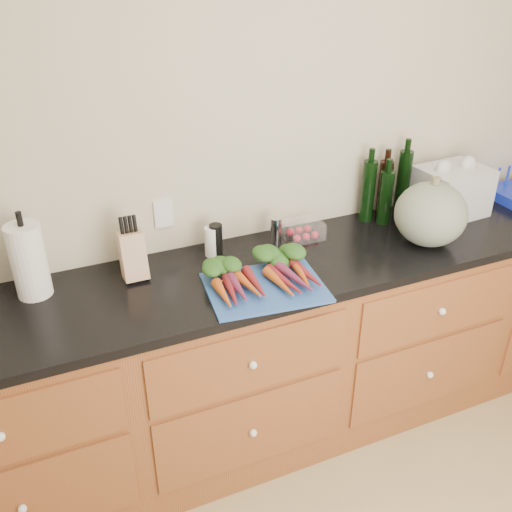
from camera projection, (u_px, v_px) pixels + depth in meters
name	position (u px, v px, depth m)	size (l,w,h in m)	color
wall_back	(288.00, 153.00, 2.57)	(4.10, 0.05, 2.60)	beige
cabinets	(314.00, 344.00, 2.72)	(3.60, 0.64, 0.90)	brown
countertop	(318.00, 258.00, 2.49)	(3.64, 0.62, 0.04)	black
cutting_board	(265.00, 288.00, 2.24)	(0.45, 0.34, 0.01)	#2853A3
carrots	(260.00, 275.00, 2.26)	(0.43, 0.31, 0.06)	#CF5718
squash	(431.00, 214.00, 2.51)	(0.32, 0.32, 0.29)	#5F6D5B
paper_towel	(29.00, 261.00, 2.14)	(0.13, 0.13, 0.29)	white
knife_block	(133.00, 255.00, 2.28)	(0.10, 0.10, 0.19)	tan
grinder_salt	(211.00, 242.00, 2.44)	(0.06, 0.06, 0.13)	white
grinder_pepper	(216.00, 240.00, 2.45)	(0.06, 0.06, 0.14)	black
canister_chrome	(276.00, 230.00, 2.55)	(0.05, 0.05, 0.12)	silver
tomato_box	(303.00, 230.00, 2.60)	(0.17, 0.13, 0.08)	white
bottles	(386.00, 190.00, 2.74)	(0.27, 0.14, 0.32)	black
grocery_bag	(451.00, 191.00, 2.80)	(0.32, 0.26, 0.24)	silver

